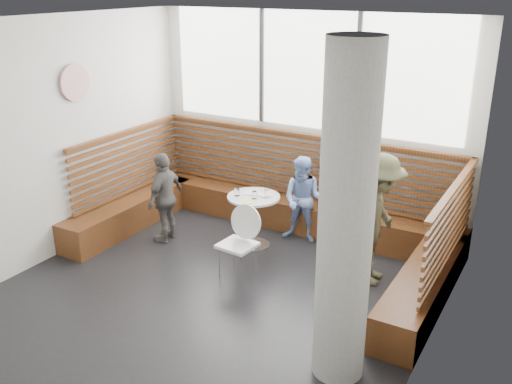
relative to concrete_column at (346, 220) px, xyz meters
The scene contains 15 objects.
room 1.95m from the concrete_column, 161.90° to the left, with size 5.00×5.00×3.20m.
booth 3.24m from the concrete_column, 127.94° to the left, with size 5.00×2.50×1.44m.
concrete_column is the anchor object (origin of this frame).
wall_art 4.48m from the concrete_column, 166.94° to the left, with size 0.50×0.50×0.03m, color white.
cafe_table 3.09m from the concrete_column, 136.71° to the left, with size 0.74×0.74×0.76m.
cafe_chair 2.39m from the concrete_column, 147.75° to the left, with size 0.45×0.44×0.94m.
adult_man 2.05m from the concrete_column, 98.81° to the left, with size 1.08×0.62×1.67m, color #4B4D33.
child_back 3.12m from the concrete_column, 122.32° to the left, with size 0.62×0.48×1.27m, color #84A3E6.
child_left 3.78m from the concrete_column, 155.18° to the left, with size 0.78×0.32×1.32m, color #5E5955.
plate_near 3.12m from the concrete_column, 136.98° to the left, with size 0.19×0.19×0.01m, color white.
plate_far 3.01m from the concrete_column, 133.44° to the left, with size 0.21×0.21×0.01m, color white.
glass_left 3.10m from the concrete_column, 140.88° to the left, with size 0.07×0.07×0.12m, color white.
glass_mid 2.92m from the concrete_column, 137.08° to the left, with size 0.07×0.07×0.10m, color white.
glass_right 2.92m from the concrete_column, 133.51° to the left, with size 0.07×0.07×0.11m, color white.
menu_card 2.84m from the concrete_column, 139.15° to the left, with size 0.19×0.13×0.00m, color #A5C64C.
Camera 1 is at (3.48, -5.01, 3.61)m, focal length 40.00 mm.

